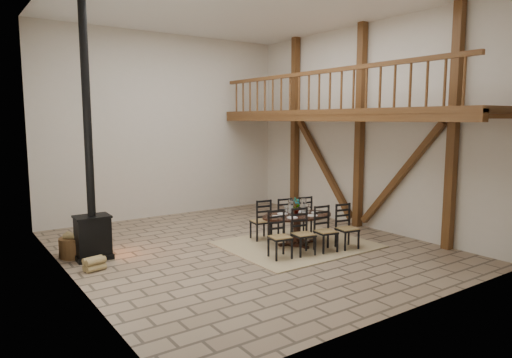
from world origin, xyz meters
TOP-DOWN VIEW (x-y plane):
  - ground at (0.00, 0.00)m, footprint 8.00×8.00m
  - room_shell at (1.19, 0.00)m, footprint 7.02×8.02m
  - rug at (0.99, -0.49)m, footprint 3.00×2.50m
  - dining_table at (0.97, -0.56)m, footprint 2.01×2.04m
  - wood_stove at (-2.88, 1.01)m, footprint 0.67×0.52m
  - log_basket at (-3.14, 1.37)m, footprint 0.58×0.58m
  - log_stack at (-3.07, 0.29)m, footprint 0.40×0.31m

SIDE VIEW (x-z plane):
  - ground at x=0.00m, z-range 0.00..0.00m
  - rug at x=0.99m, z-range 0.00..0.02m
  - log_stack at x=-3.07m, z-range 0.00..0.24m
  - log_basket at x=-3.14m, z-range -0.03..0.45m
  - dining_table at x=0.97m, z-range -0.16..0.87m
  - wood_stove at x=-2.88m, z-range -1.38..3.62m
  - room_shell at x=1.19m, z-range 0.51..5.52m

